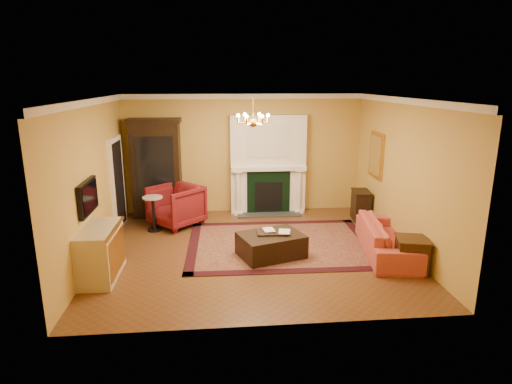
{
  "coord_description": "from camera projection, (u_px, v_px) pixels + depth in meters",
  "views": [
    {
      "loc": [
        -0.7,
        -8.02,
        3.32
      ],
      "look_at": [
        0.08,
        0.3,
        1.13
      ],
      "focal_mm": 30.0,
      "sensor_mm": 36.0,
      "label": 1
    }
  ],
  "objects": [
    {
      "name": "tv_panel",
      "position": [
        88.0,
        197.0,
        7.44
      ],
      "size": [
        0.09,
        0.95,
        0.58
      ],
      "color": "black",
      "rests_on": "wall_left"
    },
    {
      "name": "pedestal_table",
      "position": [
        153.0,
        211.0,
        9.64
      ],
      "size": [
        0.45,
        0.45,
        0.8
      ],
      "color": "black",
      "rests_on": "floor"
    },
    {
      "name": "wall_back",
      "position": [
        244.0,
        154.0,
        10.9
      ],
      "size": [
        6.0,
        0.02,
        3.0
      ],
      "primitive_type": "cube",
      "color": "gold",
      "rests_on": "floor"
    },
    {
      "name": "wall_right",
      "position": [
        403.0,
        175.0,
        8.52
      ],
      "size": [
        0.02,
        5.5,
        3.0
      ],
      "primitive_type": "cube",
      "color": "gold",
      "rests_on": "floor"
    },
    {
      "name": "console_table",
      "position": [
        361.0,
        206.0,
        10.43
      ],
      "size": [
        0.43,
        0.67,
        0.7
      ],
      "primitive_type": "cube",
      "rotation": [
        0.0,
        0.0,
        -0.12
      ],
      "color": "black",
      "rests_on": "floor"
    },
    {
      "name": "coral_sofa",
      "position": [
        388.0,
        233.0,
        8.35
      ],
      "size": [
        1.0,
        2.3,
        0.87
      ],
      "primitive_type": "imported",
      "rotation": [
        0.0,
        0.0,
        1.41
      ],
      "color": "#BD533C",
      "rests_on": "floor"
    },
    {
      "name": "end_table",
      "position": [
        411.0,
        256.0,
        7.61
      ],
      "size": [
        0.62,
        0.62,
        0.59
      ],
      "primitive_type": "cube",
      "rotation": [
        0.0,
        0.0,
        -0.24
      ],
      "color": "#3D2510",
      "rests_on": "floor"
    },
    {
      "name": "wall_left",
      "position": [
        93.0,
        181.0,
        7.97
      ],
      "size": [
        0.02,
        5.5,
        3.0
      ],
      "primitive_type": "cube",
      "color": "gold",
      "rests_on": "floor"
    },
    {
      "name": "leather_ottoman",
      "position": [
        271.0,
        245.0,
        8.27
      ],
      "size": [
        1.39,
        1.19,
        0.44
      ],
      "primitive_type": "cube",
      "rotation": [
        0.0,
        0.0,
        0.33
      ],
      "color": "black",
      "rests_on": "oriental_rug"
    },
    {
      "name": "ceiling",
      "position": [
        253.0,
        98.0,
        7.86
      ],
      "size": [
        6.0,
        5.5,
        0.02
      ],
      "primitive_type": "cube",
      "color": "silver",
      "rests_on": "wall_back"
    },
    {
      "name": "floor",
      "position": [
        253.0,
        251.0,
        8.63
      ],
      "size": [
        6.0,
        5.5,
        0.02
      ],
      "primitive_type": "cube",
      "color": "brown",
      "rests_on": "ground"
    },
    {
      "name": "topiary_left",
      "position": [
        240.0,
        156.0,
        10.67
      ],
      "size": [
        0.18,
        0.18,
        0.47
      ],
      "color": "gray",
      "rests_on": "fireplace"
    },
    {
      "name": "fireplace",
      "position": [
        268.0,
        167.0,
        10.85
      ],
      "size": [
        1.9,
        0.7,
        2.5
      ],
      "color": "white",
      "rests_on": "wall_back"
    },
    {
      "name": "topiary_right",
      "position": [
        297.0,
        156.0,
        10.81
      ],
      "size": [
        0.16,
        0.16,
        0.42
      ],
      "color": "gray",
      "rests_on": "fireplace"
    },
    {
      "name": "book_a",
      "position": [
        264.0,
        224.0,
        8.26
      ],
      "size": [
        0.21,
        0.05,
        0.28
      ],
      "primitive_type": "imported",
      "rotation": [
        0.0,
        0.0,
        0.12
      ],
      "color": "gray",
      "rests_on": "ottoman_tray"
    },
    {
      "name": "ottoman_tray",
      "position": [
        269.0,
        232.0,
        8.27
      ],
      "size": [
        0.5,
        0.39,
        0.03
      ],
      "primitive_type": "cube",
      "rotation": [
        0.0,
        0.0,
        -0.02
      ],
      "color": "black",
      "rests_on": "leather_ottoman"
    },
    {
      "name": "crown_molding",
      "position": [
        249.0,
        99.0,
        8.8
      ],
      "size": [
        6.0,
        5.5,
        0.12
      ],
      "color": "white",
      "rests_on": "ceiling"
    },
    {
      "name": "china_cabinet",
      "position": [
        157.0,
        171.0,
        10.53
      ],
      "size": [
        1.18,
        0.55,
        2.34
      ],
      "primitive_type": "cube",
      "rotation": [
        0.0,
        0.0,
        -0.02
      ],
      "color": "black",
      "rests_on": "floor"
    },
    {
      "name": "doorway",
      "position": [
        118.0,
        183.0,
        9.73
      ],
      "size": [
        0.08,
        1.05,
        2.1
      ],
      "color": "white",
      "rests_on": "wall_left"
    },
    {
      "name": "wall_front",
      "position": [
        272.0,
        224.0,
        5.59
      ],
      "size": [
        6.0,
        0.02,
        3.0
      ],
      "primitive_type": "cube",
      "color": "gold",
      "rests_on": "floor"
    },
    {
      "name": "wingback_armchair",
      "position": [
        176.0,
        204.0,
        9.98
      ],
      "size": [
        1.4,
        1.41,
        1.06
      ],
      "primitive_type": "imported",
      "rotation": [
        0.0,
        0.0,
        -0.81
      ],
      "color": "maroon",
      "rests_on": "floor"
    },
    {
      "name": "gilt_mirror",
      "position": [
        376.0,
        155.0,
        9.82
      ],
      "size": [
        0.06,
        0.76,
        1.05
      ],
      "color": "gold",
      "rests_on": "wall_right"
    },
    {
      "name": "commode",
      "position": [
        100.0,
        253.0,
        7.34
      ],
      "size": [
        0.58,
        1.21,
        0.9
      ],
      "primitive_type": "cube",
      "rotation": [
        0.0,
        0.0,
        -0.01
      ],
      "color": "beige",
      "rests_on": "floor"
    },
    {
      "name": "chandelier",
      "position": [
        253.0,
        120.0,
        7.96
      ],
      "size": [
        0.63,
        0.55,
        0.53
      ],
      "color": "gold",
      "rests_on": "ceiling"
    },
    {
      "name": "book_b",
      "position": [
        279.0,
        225.0,
        8.2
      ],
      "size": [
        0.22,
        0.07,
        0.29
      ],
      "primitive_type": "imported",
      "rotation": [
        0.0,
        0.0,
        -0.21
      ],
      "color": "gray",
      "rests_on": "ottoman_tray"
    },
    {
      "name": "oriental_rug",
      "position": [
        280.0,
        244.0,
        8.94
      ],
      "size": [
        3.88,
        2.95,
        0.02
      ],
      "primitive_type": "cube",
      "rotation": [
        0.0,
        0.0,
        -0.02
      ],
      "color": "#440E11",
      "rests_on": "floor"
    }
  ]
}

